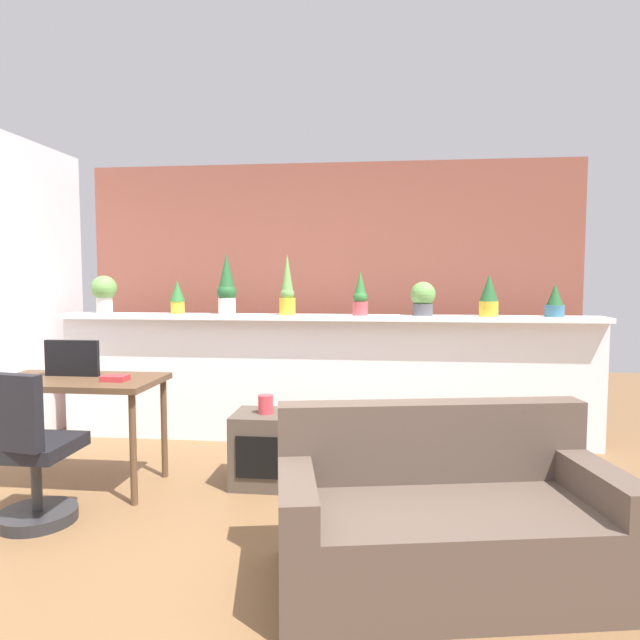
# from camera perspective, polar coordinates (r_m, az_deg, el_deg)

# --- Properties ---
(ground_plane) EXTENTS (12.00, 12.00, 0.00)m
(ground_plane) POSITION_cam_1_polar(r_m,az_deg,el_deg) (3.13, -3.94, -22.83)
(ground_plane) COLOR brown
(divider_wall) EXTENTS (4.63, 0.16, 1.07)m
(divider_wall) POSITION_cam_1_polar(r_m,az_deg,el_deg) (4.85, 0.28, -6.26)
(divider_wall) COLOR white
(divider_wall) RESTS_ON ground
(plant_shelf) EXTENTS (4.63, 0.30, 0.04)m
(plant_shelf) POSITION_cam_1_polar(r_m,az_deg,el_deg) (4.74, 0.23, 0.27)
(plant_shelf) COLOR white
(plant_shelf) RESTS_ON divider_wall
(brick_wall_behind) EXTENTS (4.63, 0.10, 2.50)m
(brick_wall_behind) POSITION_cam_1_polar(r_m,az_deg,el_deg) (5.36, 0.96, 2.46)
(brick_wall_behind) COLOR brown
(brick_wall_behind) RESTS_ON ground
(potted_plant_0) EXTENTS (0.22, 0.22, 0.33)m
(potted_plant_0) POSITION_cam_1_polar(r_m,az_deg,el_deg) (5.27, -21.16, 2.72)
(potted_plant_0) COLOR silver
(potted_plant_0) RESTS_ON plant_shelf
(potted_plant_1) EXTENTS (0.13, 0.13, 0.29)m
(potted_plant_1) POSITION_cam_1_polar(r_m,az_deg,el_deg) (5.05, -14.34, 2.35)
(potted_plant_1) COLOR gold
(potted_plant_1) RESTS_ON plant_shelf
(potted_plant_2) EXTENTS (0.16, 0.16, 0.52)m
(potted_plant_2) POSITION_cam_1_polar(r_m,az_deg,el_deg) (4.87, -9.50, 3.42)
(potted_plant_2) COLOR silver
(potted_plant_2) RESTS_ON plant_shelf
(potted_plant_3) EXTENTS (0.14, 0.14, 0.52)m
(potted_plant_3) POSITION_cam_1_polar(r_m,az_deg,el_deg) (4.74, -3.35, 3.12)
(potted_plant_3) COLOR gold
(potted_plant_3) RESTS_ON plant_shelf
(potted_plant_4) EXTENTS (0.13, 0.13, 0.37)m
(potted_plant_4) POSITION_cam_1_polar(r_m,az_deg,el_deg) (4.68, 4.13, 2.45)
(potted_plant_4) COLOR #B7474C
(potted_plant_4) RESTS_ON plant_shelf
(potted_plant_5) EXTENTS (0.21, 0.21, 0.28)m
(potted_plant_5) POSITION_cam_1_polar(r_m,az_deg,el_deg) (4.75, 10.45, 2.23)
(potted_plant_5) COLOR #4C4C51
(potted_plant_5) RESTS_ON plant_shelf
(potted_plant_6) EXTENTS (0.15, 0.15, 0.34)m
(potted_plant_6) POSITION_cam_1_polar(r_m,az_deg,el_deg) (4.75, 16.84, 2.38)
(potted_plant_6) COLOR gold
(potted_plant_6) RESTS_ON plant_shelf
(potted_plant_7) EXTENTS (0.15, 0.15, 0.27)m
(potted_plant_7) POSITION_cam_1_polar(r_m,az_deg,el_deg) (4.91, 22.82, 1.71)
(potted_plant_7) COLOR #386B84
(potted_plant_7) RESTS_ON plant_shelf
(desk) EXTENTS (1.10, 0.60, 0.75)m
(desk) POSITION_cam_1_polar(r_m,az_deg,el_deg) (4.14, -23.49, -6.63)
(desk) COLOR brown
(desk) RESTS_ON ground
(tv_monitor) EXTENTS (0.38, 0.04, 0.25)m
(tv_monitor) POSITION_cam_1_polar(r_m,az_deg,el_deg) (4.22, -23.97, -3.57)
(tv_monitor) COLOR black
(tv_monitor) RESTS_ON desk
(office_chair) EXTENTS (0.48, 0.48, 0.91)m
(office_chair) POSITION_cam_1_polar(r_m,az_deg,el_deg) (3.69, -27.65, -12.54)
(office_chair) COLOR #262628
(office_chair) RESTS_ON ground
(side_cube_shelf) EXTENTS (0.40, 0.41, 0.50)m
(side_cube_shelf) POSITION_cam_1_polar(r_m,az_deg,el_deg) (3.98, -5.84, -12.91)
(side_cube_shelf) COLOR #4C4238
(side_cube_shelf) RESTS_ON ground
(vase_on_shelf) EXTENTS (0.10, 0.10, 0.13)m
(vase_on_shelf) POSITION_cam_1_polar(r_m,az_deg,el_deg) (3.88, -5.57, -8.54)
(vase_on_shelf) COLOR #CC3D47
(vase_on_shelf) RESTS_ON side_cube_shelf
(book_on_desk) EXTENTS (0.16, 0.12, 0.04)m
(book_on_desk) POSITION_cam_1_polar(r_m,az_deg,el_deg) (3.93, -20.18, -5.59)
(book_on_desk) COLOR #B22D33
(book_on_desk) RESTS_ON desk
(couch) EXTENTS (1.67, 1.04, 0.80)m
(couch) POSITION_cam_1_polar(r_m,az_deg,el_deg) (2.85, 12.62, -19.48)
(couch) COLOR brown
(couch) RESTS_ON ground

